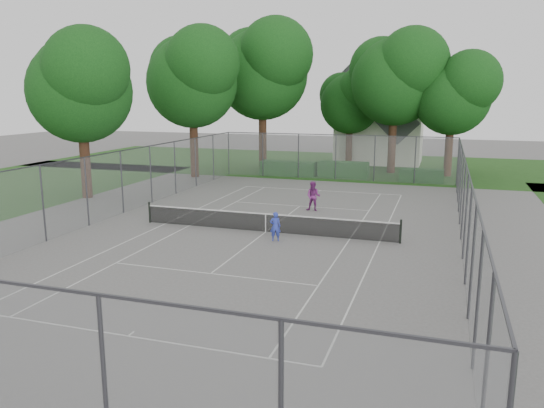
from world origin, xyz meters
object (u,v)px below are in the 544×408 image
(tennis_net, at_px, (266,222))
(woman_player, at_px, (313,196))
(girl_player, at_px, (275,226))
(house, at_px, (380,121))

(tennis_net, distance_m, woman_player, 5.51)
(girl_player, distance_m, woman_player, 6.73)
(woman_player, bearing_deg, tennis_net, -99.96)
(girl_player, bearing_deg, house, -111.60)
(house, distance_m, woman_player, 23.76)
(tennis_net, xyz_separation_m, woman_player, (1.06, 5.40, 0.34))
(house, bearing_deg, girl_player, -91.90)
(house, bearing_deg, woman_player, -92.11)
(tennis_net, bearing_deg, woman_player, 78.90)
(tennis_net, distance_m, girl_player, 1.63)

